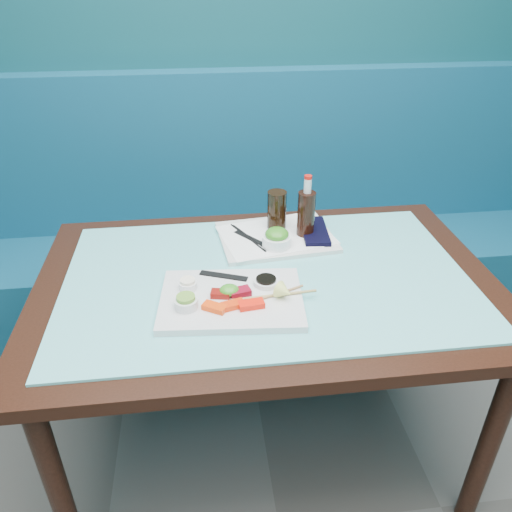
{
  "coord_description": "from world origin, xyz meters",
  "views": [
    {
      "loc": [
        -0.19,
        0.19,
        1.6
      ],
      "look_at": [
        -0.03,
        1.5,
        0.8
      ],
      "focal_mm": 35.0,
      "sensor_mm": 36.0,
      "label": 1
    }
  ],
  "objects": [
    {
      "name": "paper_placemat",
      "position": [
        0.06,
        1.68,
        0.77
      ],
      "size": [
        0.41,
        0.33,
        0.0
      ],
      "primitive_type": "cube",
      "rotation": [
        0.0,
        0.0,
        0.22
      ],
      "color": "white",
      "rests_on": "serving_tray"
    },
    {
      "name": "salmon_right",
      "position": [
        -0.07,
        1.27,
        0.79
      ],
      "size": [
        0.07,
        0.04,
        0.02
      ],
      "primitive_type": "cube",
      "rotation": [
        0.0,
        0.0,
        0.13
      ],
      "color": "#FF1D0A",
      "rests_on": "sashimi_plate"
    },
    {
      "name": "ginger_fill",
      "position": [
        -0.24,
        1.38,
        0.8
      ],
      "size": [
        0.04,
        0.04,
        0.01
      ],
      "primitive_type": "cylinder",
      "rotation": [
        0.0,
        0.0,
        -0.03
      ],
      "color": "white",
      "rests_on": "ramekin_ginger"
    },
    {
      "name": "dining_table",
      "position": [
        0.0,
        1.45,
        0.67
      ],
      "size": [
        1.4,
        0.9,
        0.75
      ],
      "color": "black",
      "rests_on": "ground"
    },
    {
      "name": "serving_tray",
      "position": [
        0.06,
        1.68,
        0.77
      ],
      "size": [
        0.41,
        0.32,
        0.01
      ],
      "primitive_type": "cube",
      "rotation": [
        0.0,
        0.0,
        0.1
      ],
      "color": "silver",
      "rests_on": "glass_top"
    },
    {
      "name": "seaweed_salad",
      "position": [
        0.05,
        1.6,
        0.82
      ],
      "size": [
        0.09,
        0.09,
        0.04
      ],
      "primitive_type": "ellipsoid",
      "rotation": [
        0.0,
        0.0,
        0.2
      ],
      "color": "#35831E",
      "rests_on": "seaweed_bowl"
    },
    {
      "name": "chopstick_sleeve",
      "position": [
        -0.13,
        1.43,
        0.78
      ],
      "size": [
        0.14,
        0.08,
        0.0
      ],
      "primitive_type": "cube",
      "rotation": [
        0.0,
        0.0,
        -0.38
      ],
      "color": "black",
      "rests_on": "sashimi_plate"
    },
    {
      "name": "cola_bottle_neck",
      "position": [
        0.16,
        1.67,
        0.95
      ],
      "size": [
        0.03,
        0.03,
        0.05
      ],
      "primitive_type": "cylinder",
      "rotation": [
        0.0,
        0.0,
        0.07
      ],
      "color": "silver",
      "rests_on": "cola_bottle_body"
    },
    {
      "name": "ramekin_wasabi",
      "position": [
        -0.24,
        1.29,
        0.79
      ],
      "size": [
        0.08,
        0.08,
        0.03
      ],
      "primitive_type": "cylinder",
      "rotation": [
        0.0,
        0.0,
        0.37
      ],
      "color": "white",
      "rests_on": "sashimi_plate"
    },
    {
      "name": "sashimi_plate",
      "position": [
        -0.12,
        1.33,
        0.77
      ],
      "size": [
        0.42,
        0.32,
        0.02
      ],
      "primitive_type": "cube",
      "rotation": [
        0.0,
        0.0,
        -0.08
      ],
      "color": "silver",
      "rests_on": "glass_top"
    },
    {
      "name": "lemon_wedge",
      "position": [
        0.03,
        1.3,
        0.8
      ],
      "size": [
        0.06,
        0.06,
        0.05
      ],
      "primitive_type": "cone",
      "rotation": [
        1.57,
        0.0,
        0.76
      ],
      "color": "#EEF875",
      "rests_on": "sashimi_plate"
    },
    {
      "name": "wasabi_fill",
      "position": [
        -0.24,
        1.29,
        0.81
      ],
      "size": [
        0.07,
        0.07,
        0.01
      ],
      "primitive_type": "cylinder",
      "rotation": [
        0.0,
        0.0,
        -0.39
      ],
      "color": "#6BA134",
      "rests_on": "ramekin_wasabi"
    },
    {
      "name": "navy_pouch",
      "position": [
        0.2,
        1.68,
        0.78
      ],
      "size": [
        0.1,
        0.2,
        0.02
      ],
      "primitive_type": "cube",
      "rotation": [
        0.0,
        0.0,
        -0.08
      ],
      "color": "black",
      "rests_on": "serving_tray"
    },
    {
      "name": "cola_bottle_body",
      "position": [
        0.16,
        1.67,
        0.84
      ],
      "size": [
        0.07,
        0.07,
        0.17
      ],
      "primitive_type": "cylinder",
      "rotation": [
        0.0,
        0.0,
        0.17
      ],
      "color": "black",
      "rests_on": "glass_top"
    },
    {
      "name": "soy_fill",
      "position": [
        -0.01,
        1.38,
        0.8
      ],
      "size": [
        0.08,
        0.08,
        0.01
      ],
      "primitive_type": "cylinder",
      "rotation": [
        0.0,
        0.0,
        -0.42
      ],
      "color": "black",
      "rests_on": "soy_dish"
    },
    {
      "name": "tuna_right",
      "position": [
        -0.09,
        1.33,
        0.79
      ],
      "size": [
        0.07,
        0.05,
        0.02
      ],
      "primitive_type": "cube",
      "rotation": [
        0.0,
        0.0,
        0.24
      ],
      "color": "maroon",
      "rests_on": "sashimi_plate"
    },
    {
      "name": "wooden_chopstick_a",
      "position": [
        -0.01,
        1.31,
        0.78
      ],
      "size": [
        0.2,
        0.08,
        0.01
      ],
      "primitive_type": "cylinder",
      "rotation": [
        1.57,
        0.0,
        -1.2
      ],
      "color": "#9D7349",
      "rests_on": "sashimi_plate"
    },
    {
      "name": "tuna_left",
      "position": [
        -0.15,
        1.33,
        0.79
      ],
      "size": [
        0.06,
        0.04,
        0.02
      ],
      "primitive_type": "cube",
      "rotation": [
        0.0,
        0.0,
        -0.19
      ],
      "color": "maroon",
      "rests_on": "sashimi_plate"
    },
    {
      "name": "fork",
      "position": [
        0.19,
        1.78,
        0.78
      ],
      "size": [
        0.02,
        0.08,
        0.01
      ],
      "primitive_type": "cylinder",
      "rotation": [
        1.57,
        0.0,
        -0.15
      ],
      "color": "white",
      "rests_on": "serving_tray"
    },
    {
      "name": "salmon_mid",
      "position": [
        -0.12,
        1.28,
        0.79
      ],
      "size": [
        0.07,
        0.05,
        0.02
      ],
      "primitive_type": "cube",
      "rotation": [
        0.0,
        0.0,
        0.27
      ],
      "color": "#F23409",
      "rests_on": "sashimi_plate"
    },
    {
      "name": "seaweed_garnish",
      "position": [
        -0.12,
        1.34,
        0.79
      ],
      "size": [
        0.06,
        0.06,
        0.03
      ],
      "primitive_type": "ellipsoid",
      "rotation": [
        0.0,
        0.0,
        0.18
      ],
      "color": "#3A9021",
      "rests_on": "sashimi_plate"
    },
    {
      "name": "black_chopstick_b",
      "position": [
        -0.03,
        1.67,
        0.78
      ],
      "size": [
        0.1,
        0.19,
        0.01
      ],
      "primitive_type": "cylinder",
      "rotation": [
        1.57,
        0.0,
        0.47
      ],
      "color": "black",
      "rests_on": "serving_tray"
    },
    {
      "name": "glass_top",
      "position": [
        0.0,
        1.45,
        0.75
      ],
      "size": [
        1.22,
        0.76,
        0.01
      ],
      "primitive_type": "cube",
      "color": "#67CCCE",
      "rests_on": "dining_table"
    },
    {
      "name": "soy_dish",
      "position": [
        -0.01,
        1.38,
        0.79
      ],
      "size": [
        0.09,
        0.09,
        0.01
      ],
      "primitive_type": "cylinder",
      "rotation": [
        0.0,
        0.0,
        -0.32
      ],
      "color": "white",
      "rests_on": "sashimi_plate"
    },
    {
      "name": "cola_bottle_cap",
      "position": [
        0.16,
        1.67,
        0.98
      ],
      "size": [
        0.03,
        0.03,
        0.01
      ],
      "primitive_type": "cylinder",
      "rotation": [
        0.0,
        0.0,
        0.34
      ],
      "color": "red",
      "rests_on": "cola_bottle_neck"
    },
    {
      "name": "tray_sleeve",
      "position": [
        -0.03,
        1.67,
        0.77
      ],
      "size": [
        0.1,
        0.12,
        0.0
      ],
      "primitive_type": "cube",
      "rotation": [
        0.0,
        0.0,
        0.67
      ],
      "color": "black",
      "rests_on": "serving_tray"
    },
    {
      "name": "ramekin_ginger",
      "position": [
        -0.24,
        1.38,
        0.79
      ],
      "size": [
        0.06,
        0.06,
        0.02
      ],
      "primitive_type": "cylinder",
      "rotation": [
        0.0,
        0.0,
        -0.21
      ],
      "color": "white",
      "rests_on": "sashimi_plate"
    },
    {
      "name": "black_chopstick_a",
      "position": [
        -0.03,
        1.67,
        0.78
      ],
      "size": [
        0.1,
        0.2,
        0.01
      ],
      "primitive_type": "cylinder",
      "rotation": [
        1.57,
        0.0,
        0.44
      ],
      "color": "black",
      "rests_on": "serving_tray"
    },
    {
      "name": "blue_napkin",
      "position": [
        -0.21,
        1.31,
        0.76
      ],
      "size": [
        0.19,
        0.19,
        0.01
      ],
      "primitive_type": "cube",
      "rotation": [
        0.0,
        0.0,
        0.1
      ],
      "color": "navy",
      "rests_on": "glass_top"
    },
    {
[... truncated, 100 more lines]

